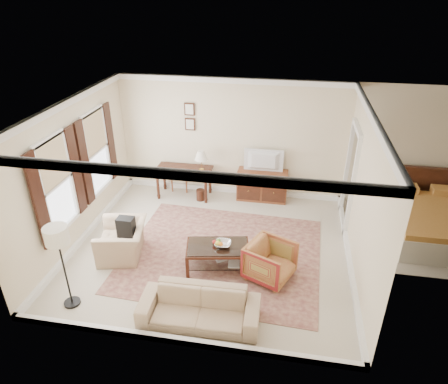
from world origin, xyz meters
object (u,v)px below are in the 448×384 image
(sofa, at_px, (199,303))
(tv, at_px, (264,155))
(club_armchair, at_px, (122,236))
(sideboard, at_px, (262,185))
(writing_desk, at_px, (184,173))
(striped_armchair, at_px, (270,260))
(coffee_table, at_px, (218,251))

(sofa, bearing_deg, tv, 80.31)
(club_armchair, bearing_deg, sideboard, 126.41)
(writing_desk, bearing_deg, sofa, -71.82)
(sideboard, bearing_deg, sofa, -98.15)
(striped_armchair, relative_size, club_armchair, 0.78)
(tv, height_order, sofa, tv)
(coffee_table, relative_size, striped_armchair, 1.61)
(coffee_table, bearing_deg, sofa, -91.32)
(sideboard, distance_m, sofa, 4.25)
(coffee_table, xyz_separation_m, sofa, (-0.03, -1.38, -0.01))
(sideboard, relative_size, coffee_table, 0.96)
(sideboard, height_order, striped_armchair, striped_armchair)
(tv, xyz_separation_m, striped_armchair, (0.41, -2.92, -0.80))
(striped_armchair, height_order, sofa, striped_armchair)
(writing_desk, relative_size, sideboard, 1.12)
(club_armchair, bearing_deg, tv, 126.20)
(sideboard, height_order, tv, tv)
(striped_armchair, bearing_deg, tv, 32.34)
(tv, height_order, coffee_table, tv)
(coffee_table, bearing_deg, sideboard, 78.57)
(writing_desk, height_order, sideboard, same)
(writing_desk, bearing_deg, striped_armchair, -49.77)
(writing_desk, xyz_separation_m, sideboard, (1.92, 0.18, -0.26))
(sideboard, xyz_separation_m, club_armchair, (-2.48, -2.75, 0.07))
(sideboard, bearing_deg, coffee_table, -101.43)
(sideboard, height_order, coffee_table, sideboard)
(sideboard, xyz_separation_m, coffee_table, (-0.57, -2.82, 0.01))
(coffee_table, distance_m, sofa, 1.38)
(writing_desk, relative_size, sofa, 0.72)
(writing_desk, relative_size, club_armchair, 1.35)
(sofa, bearing_deg, sideboard, 80.35)
(club_armchair, relative_size, sofa, 0.54)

